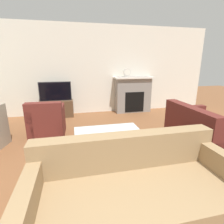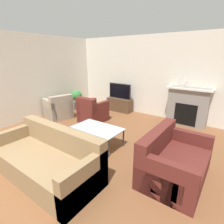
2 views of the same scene
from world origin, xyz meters
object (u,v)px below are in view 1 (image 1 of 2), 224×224
object	(u,v)px
tv	(55,91)
mantel_clock	(127,72)
couch_loveseat	(202,133)
armchair_accent	(47,123)
coffee_table	(108,133)
couch_sectional	(135,194)

from	to	relation	value
tv	mantel_clock	distance (m)	2.26
couch_loveseat	mantel_clock	xyz separation A→B (m)	(-0.66, 2.73, 0.99)
armchair_accent	tv	bearing A→B (deg)	-91.54
armchair_accent	coffee_table	distance (m)	1.58
coffee_table	mantel_clock	bearing A→B (deg)	66.26
couch_sectional	armchair_accent	bearing A→B (deg)	114.97
tv	couch_sectional	bearing A→B (deg)	-74.94
couch_sectional	mantel_clock	size ratio (longest dim) A/B	8.01
tv	coffee_table	bearing A→B (deg)	-67.48
couch_loveseat	couch_sectional	bearing A→B (deg)	124.44
couch_sectional	couch_loveseat	distance (m)	2.20
tv	couch_sectional	xyz separation A→B (m)	(1.05, -3.90, -0.49)
coffee_table	mantel_clock	distance (m)	2.99
couch_sectional	coffee_table	world-z (taller)	couch_sectional
couch_sectional	couch_loveseat	bearing A→B (deg)	34.44
coffee_table	couch_sectional	bearing A→B (deg)	-90.10
couch_sectional	mantel_clock	distance (m)	4.26
couch_sectional	couch_loveseat	world-z (taller)	same
armchair_accent	coffee_table	bearing A→B (deg)	138.52
mantel_clock	couch_loveseat	bearing A→B (deg)	-76.39
couch_loveseat	tv	bearing A→B (deg)	47.14
couch_loveseat	coffee_table	size ratio (longest dim) A/B	1.20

